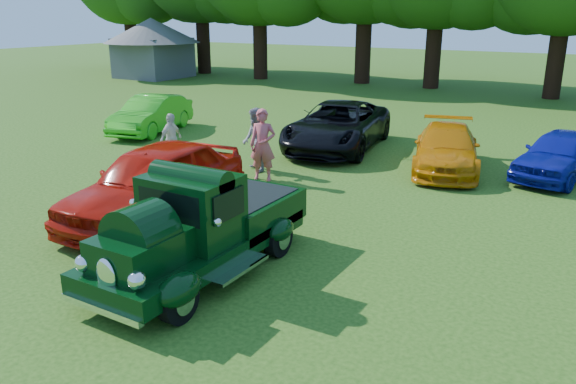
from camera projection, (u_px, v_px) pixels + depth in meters
The scene contains 11 objects.
ground at pixel (231, 252), 10.47m from camera, with size 120.00×120.00×0.00m, color #204510.
hero_pickup at pixel (202, 229), 9.52m from camera, with size 2.11×4.52×1.77m.
red_convertible at pixel (155, 182), 11.95m from camera, with size 1.94×4.82×1.64m, color #B81307.
back_car_lime at pixel (151, 114), 20.69m from camera, with size 1.42×4.09×1.35m, color green.
back_car_black at pixel (338, 126), 18.22m from camera, with size 2.49×5.40×1.50m, color black.
back_car_orange at pixel (446, 148), 15.79m from camera, with size 1.73×4.26×1.24m, color #C87107.
back_car_blue at pixel (560, 154), 15.00m from camera, with size 1.52×3.78×1.29m, color #0C1388.
spectator_pink at pixel (263, 145), 14.72m from camera, with size 0.69×0.45×1.90m, color #BE4E57.
spectator_grey at pixel (256, 140), 15.53m from camera, with size 0.87×0.68×1.79m, color slate.
spectator_white at pixel (171, 139), 16.33m from camera, with size 0.88×0.37×1.50m, color silver.
gazebo at pixel (152, 41), 37.65m from camera, with size 6.40×6.40×3.90m.
Camera 1 is at (5.87, -7.70, 4.29)m, focal length 35.00 mm.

